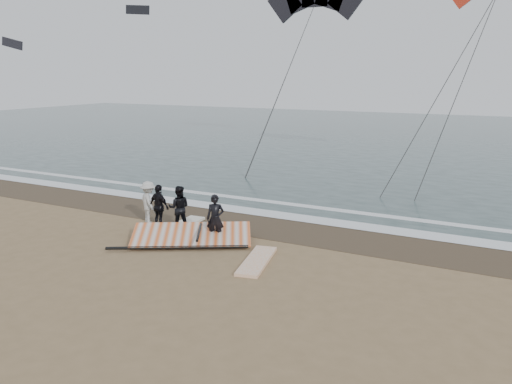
# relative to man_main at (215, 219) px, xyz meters

# --- Properties ---
(ground) EXTENTS (120.00, 120.00, 0.00)m
(ground) POSITION_rel_man_main_xyz_m (0.76, -2.18, -0.78)
(ground) COLOR #8C704C
(ground) RESTS_ON ground
(sea) EXTENTS (120.00, 54.00, 0.02)m
(sea) POSITION_rel_man_main_xyz_m (0.76, 30.82, -0.77)
(sea) COLOR #233838
(sea) RESTS_ON ground
(wet_sand) EXTENTS (120.00, 2.80, 0.01)m
(wet_sand) POSITION_rel_man_main_xyz_m (0.76, 2.32, -0.78)
(wet_sand) COLOR #4C3D2B
(wet_sand) RESTS_ON ground
(foam_near) EXTENTS (120.00, 0.90, 0.01)m
(foam_near) POSITION_rel_man_main_xyz_m (0.76, 3.72, -0.76)
(foam_near) COLOR white
(foam_near) RESTS_ON sea
(foam_far) EXTENTS (120.00, 0.45, 0.01)m
(foam_far) POSITION_rel_man_main_xyz_m (0.76, 5.42, -0.76)
(foam_far) COLOR white
(foam_far) RESTS_ON sea
(man_main) EXTENTS (0.67, 0.56, 1.57)m
(man_main) POSITION_rel_man_main_xyz_m (0.00, 0.00, 0.00)
(man_main) COLOR black
(man_main) RESTS_ON ground
(board_white) EXTENTS (1.11, 2.41, 0.09)m
(board_white) POSITION_rel_man_main_xyz_m (2.01, -1.02, -0.74)
(board_white) COLOR white
(board_white) RESTS_ON ground
(board_cream) EXTENTS (0.71, 2.34, 0.10)m
(board_cream) POSITION_rel_man_main_xyz_m (-1.93, 0.80, -0.74)
(board_cream) COLOR white
(board_cream) RESTS_ON ground
(trio_cluster) EXTENTS (2.46, 1.09, 1.57)m
(trio_cluster) POSITION_rel_man_main_xyz_m (-2.58, 0.55, -0.00)
(trio_cluster) COLOR black
(trio_cluster) RESTS_ON ground
(sail_rig) EXTENTS (4.01, 3.44, 0.50)m
(sail_rig) POSITION_rel_man_main_xyz_m (-0.67, -0.35, -0.59)
(sail_rig) COLOR black
(sail_rig) RESTS_ON ground
(kite_dark) EXTENTS (8.12, 6.04, 15.47)m
(kite_dark) POSITION_rel_man_main_xyz_m (-4.67, 21.05, 9.36)
(kite_dark) COLOR black
(kite_dark) RESTS_ON ground
(distant_kites) EXTENTS (14.98, 6.12, 6.77)m
(distant_kites) POSITION_rel_man_main_xyz_m (-31.32, 26.48, 10.56)
(distant_kites) COLOR black
(distant_kites) RESTS_ON ground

